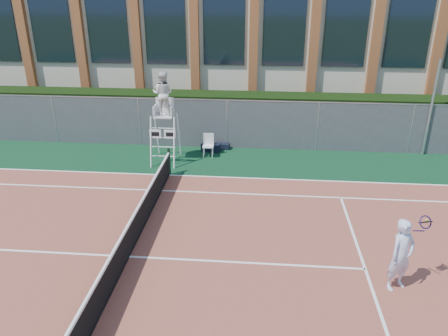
# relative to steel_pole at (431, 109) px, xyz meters

# --- Properties ---
(ground) EXTENTS (120.00, 120.00, 0.00)m
(ground) POSITION_rel_steel_pole_xyz_m (-10.62, -8.70, -2.06)
(ground) COLOR #233814
(apron) EXTENTS (36.00, 20.00, 0.01)m
(apron) POSITION_rel_steel_pole_xyz_m (-10.62, -7.70, -2.06)
(apron) COLOR #0B311D
(apron) RESTS_ON ground
(tennis_court) EXTENTS (23.77, 10.97, 0.02)m
(tennis_court) POSITION_rel_steel_pole_xyz_m (-10.62, -8.70, -2.04)
(tennis_court) COLOR brown
(tennis_court) RESTS_ON apron
(tennis_net) EXTENTS (0.10, 11.30, 1.10)m
(tennis_net) POSITION_rel_steel_pole_xyz_m (-10.62, -8.70, -1.53)
(tennis_net) COLOR black
(tennis_net) RESTS_ON ground
(fence) EXTENTS (40.00, 0.06, 2.20)m
(fence) POSITION_rel_steel_pole_xyz_m (-10.62, 0.10, -0.96)
(fence) COLOR #595E60
(fence) RESTS_ON ground
(hedge) EXTENTS (40.00, 1.40, 2.20)m
(hedge) POSITION_rel_steel_pole_xyz_m (-10.62, 1.30, -0.96)
(hedge) COLOR black
(hedge) RESTS_ON ground
(building) EXTENTS (45.00, 10.60, 8.22)m
(building) POSITION_rel_steel_pole_xyz_m (-10.62, 9.25, 2.08)
(building) COLOR beige
(building) RESTS_ON ground
(steel_pole) EXTENTS (0.12, 0.12, 4.12)m
(steel_pole) POSITION_rel_steel_pole_xyz_m (0.00, 0.00, 0.00)
(steel_pole) COLOR #9EA0A5
(steel_pole) RESTS_ON ground
(umpire_chair) EXTENTS (1.06, 1.64, 3.81)m
(umpire_chair) POSITION_rel_steel_pole_xyz_m (-11.05, -1.65, 0.72)
(umpire_chair) COLOR white
(umpire_chair) RESTS_ON ground
(plastic_chair) EXTENTS (0.48, 0.48, 0.99)m
(plastic_chair) POSITION_rel_steel_pole_xyz_m (-9.34, -1.00, -1.47)
(plastic_chair) COLOR silver
(plastic_chair) RESTS_ON apron
(sports_bag_near) EXTENTS (0.87, 0.48, 0.35)m
(sports_bag_near) POSITION_rel_steel_pole_xyz_m (-9.31, -0.46, -1.88)
(sports_bag_near) COLOR black
(sports_bag_near) RESTS_ON apron
(sports_bag_far) EXTENTS (0.66, 0.35, 0.25)m
(sports_bag_far) POSITION_rel_steel_pole_xyz_m (-8.80, -0.10, -1.93)
(sports_bag_far) COLOR black
(sports_bag_far) RESTS_ON apron
(tennis_player) EXTENTS (1.11, 0.84, 1.89)m
(tennis_player) POSITION_rel_steel_pole_xyz_m (-3.63, -9.38, -1.08)
(tennis_player) COLOR silver
(tennis_player) RESTS_ON tennis_court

